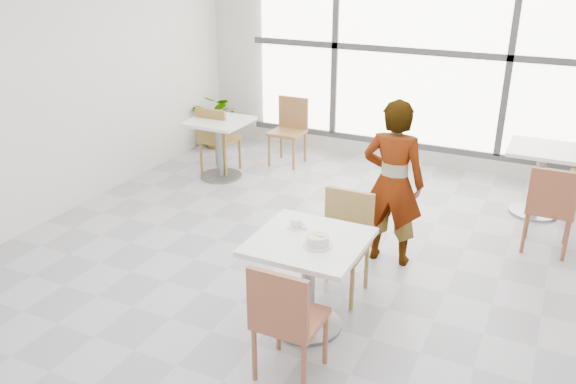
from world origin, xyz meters
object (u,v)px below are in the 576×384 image
at_px(oatmeal_bowl, 318,240).
at_px(coffee_cup, 296,224).
at_px(bg_table_right, 540,171).
at_px(bg_chair_left_near, 216,136).
at_px(bg_chair_right_near, 551,204).
at_px(person, 393,183).
at_px(bg_chair_left_far, 290,126).
at_px(bg_table_left, 220,140).
at_px(plant_left, 218,120).
at_px(chair_far, 344,236).
at_px(chair_near, 285,316).
at_px(main_table, 308,267).

distance_m(oatmeal_bowl, coffee_cup, 0.33).
xyz_separation_m(coffee_cup, bg_table_right, (1.55, 2.85, -0.29)).
distance_m(bg_chair_left_near, bg_chair_right_near, 3.96).
bearing_deg(oatmeal_bowl, coffee_cup, 142.81).
relative_size(coffee_cup, person, 0.10).
xyz_separation_m(oatmeal_bowl, bg_chair_left_far, (-1.84, 3.39, -0.29)).
distance_m(bg_table_left, plant_left, 1.26).
bearing_deg(chair_far, chair_near, -87.14).
xyz_separation_m(coffee_cup, bg_chair_left_near, (-2.23, 2.40, -0.28)).
relative_size(chair_far, bg_table_left, 1.16).
distance_m(coffee_cup, bg_table_right, 3.25).
xyz_separation_m(coffee_cup, plant_left, (-2.80, 3.34, -0.39)).
xyz_separation_m(person, plant_left, (-3.21, 2.19, -0.37)).
relative_size(coffee_cup, bg_chair_right_near, 0.18).
relative_size(oatmeal_bowl, plant_left, 0.27).
bearing_deg(chair_near, bg_chair_left_near, -51.45).
distance_m(bg_table_left, bg_chair_left_near, 0.16).
bearing_deg(chair_far, coffee_cup, -113.47).
relative_size(chair_near, plant_left, 1.10).
bearing_deg(chair_near, bg_chair_right_near, -118.27).
height_order(chair_far, bg_table_left, chair_far).
distance_m(chair_near, plant_left, 5.10).
relative_size(bg_table_right, bg_chair_left_far, 0.86).
relative_size(oatmeal_bowl, bg_chair_left_near, 0.24).
relative_size(chair_far, plant_left, 1.10).
height_order(person, bg_chair_left_near, person).
bearing_deg(chair_far, main_table, -94.05).
xyz_separation_m(chair_far, oatmeal_bowl, (0.05, -0.68, 0.29)).
height_order(bg_chair_right_near, plant_left, bg_chair_right_near).
bearing_deg(bg_chair_left_near, bg_table_right, -173.21).
bearing_deg(coffee_cup, bg_chair_left_near, 132.95).
height_order(chair_near, bg_chair_left_near, same).
bearing_deg(main_table, person, 79.19).
height_order(chair_near, bg_chair_left_far, same).
xyz_separation_m(chair_far, plant_left, (-3.00, 2.85, -0.11)).
relative_size(bg_chair_left_far, bg_chair_right_near, 1.00).
relative_size(chair_far, coffee_cup, 5.47).
height_order(person, bg_table_right, person).
distance_m(main_table, bg_chair_left_near, 3.49).
relative_size(main_table, bg_chair_right_near, 0.92).
height_order(bg_chair_left_far, plant_left, bg_chair_left_far).
height_order(oatmeal_bowl, bg_table_right, oatmeal_bowl).
distance_m(oatmeal_bowl, plant_left, 4.69).
distance_m(main_table, bg_chair_left_far, 3.76).
bearing_deg(plant_left, person, -34.29).
bearing_deg(bg_chair_left_far, bg_table_right, -6.36).
xyz_separation_m(chair_near, person, (0.14, 1.89, 0.26)).
xyz_separation_m(chair_near, bg_table_left, (-2.38, 3.03, -0.01)).
xyz_separation_m(bg_chair_left_far, bg_chair_right_near, (3.29, -1.27, 0.00)).
bearing_deg(plant_left, coffee_cup, -50.04).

